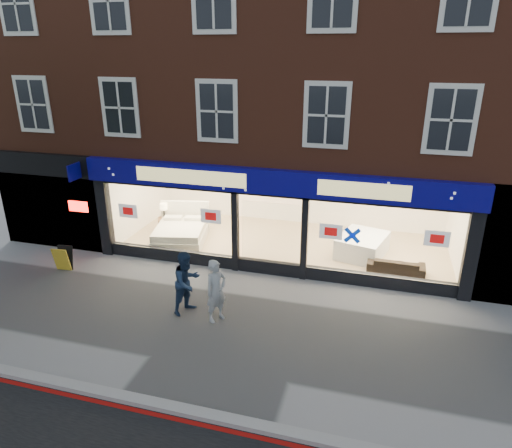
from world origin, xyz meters
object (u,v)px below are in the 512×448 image
at_px(display_bed, 181,232).
at_px(pedestrian_blue, 187,282).
at_px(pedestrian_grey, 216,291).
at_px(mattress_stack, 362,245).
at_px(a_board, 63,258).
at_px(sofa, 396,266).

bearing_deg(display_bed, pedestrian_blue, -76.04).
distance_m(display_bed, pedestrian_grey, 5.09).
height_order(display_bed, mattress_stack, display_bed).
xyz_separation_m(pedestrian_grey, pedestrian_blue, (-0.86, 0.18, 0.02)).
xyz_separation_m(mattress_stack, a_board, (-8.79, -3.39, -0.05)).
xyz_separation_m(a_board, pedestrian_grey, (5.50, -1.33, 0.43)).
xyz_separation_m(display_bed, sofa, (7.22, -0.54, -0.09)).
height_order(mattress_stack, pedestrian_grey, pedestrian_grey).
distance_m(display_bed, a_board, 3.88).
distance_m(display_bed, mattress_stack, 6.19).
distance_m(a_board, pedestrian_grey, 5.67).
relative_size(display_bed, pedestrian_blue, 1.43).
height_order(mattress_stack, pedestrian_blue, pedestrian_blue).
distance_m(mattress_stack, a_board, 9.42).
distance_m(pedestrian_grey, pedestrian_blue, 0.88).
bearing_deg(mattress_stack, pedestrian_blue, -132.44).
distance_m(mattress_stack, pedestrian_grey, 5.76).
relative_size(pedestrian_grey, pedestrian_blue, 0.98).
height_order(display_bed, sofa, display_bed).
height_order(pedestrian_grey, pedestrian_blue, pedestrian_blue).
bearing_deg(mattress_stack, a_board, -158.92).
xyz_separation_m(mattress_stack, pedestrian_blue, (-4.15, -4.54, 0.40)).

